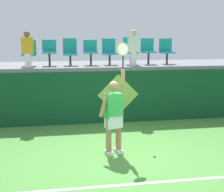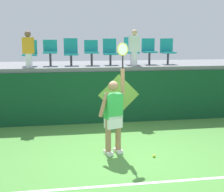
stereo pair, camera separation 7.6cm
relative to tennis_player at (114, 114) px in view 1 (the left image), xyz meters
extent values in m
plane|color=#478438|center=(0.19, -0.27, -0.93)|extent=(40.00, 40.00, 0.00)
cube|color=#0F4223|center=(0.19, 2.72, -0.14)|extent=(13.12, 0.20, 1.58)
cube|color=slate|center=(0.19, 4.02, 0.71)|extent=(13.12, 2.71, 0.12)
cube|color=white|center=(0.19, -1.59, -0.93)|extent=(11.80, 0.08, 0.01)
cube|color=white|center=(-0.13, -0.05, -0.89)|extent=(0.20, 0.29, 0.08)
cube|color=white|center=(0.12, 0.04, -0.89)|extent=(0.20, 0.29, 0.08)
cylinder|color=#A87A56|center=(-0.13, -0.05, -0.52)|extent=(0.13, 0.13, 0.83)
cylinder|color=#A87A56|center=(0.12, 0.04, -0.52)|extent=(0.13, 0.13, 0.83)
cube|color=white|center=(-0.01, 0.00, -0.18)|extent=(0.41, 0.33, 0.28)
cube|color=green|center=(-0.01, 0.00, 0.17)|extent=(0.43, 0.34, 0.55)
sphere|color=#A87A56|center=(-0.01, 0.00, 0.62)|extent=(0.22, 0.22, 0.22)
cylinder|color=#A87A56|center=(-0.23, -0.09, 0.23)|extent=(0.27, 0.18, 0.55)
cylinder|color=#A87A56|center=(0.22, 0.08, 0.69)|extent=(0.09, 0.09, 0.58)
cylinder|color=black|center=(0.22, 0.08, 1.13)|extent=(0.03, 0.03, 0.30)
torus|color=gold|center=(0.22, 0.08, 1.41)|extent=(0.27, 0.12, 0.28)
ellipsoid|color=silver|center=(0.22, 0.08, 1.41)|extent=(0.23, 0.10, 0.24)
sphere|color=#D1E533|center=(0.84, -0.38, -0.90)|extent=(0.07, 0.07, 0.07)
cylinder|color=white|center=(-2.08, 2.81, 0.89)|extent=(0.07, 0.07, 0.24)
cylinder|color=#38383D|center=(-2.05, 3.49, 0.93)|extent=(0.07, 0.07, 0.33)
cube|color=teal|center=(-2.05, 3.49, 1.12)|extent=(0.44, 0.42, 0.05)
cube|color=teal|center=(-2.05, 3.68, 1.36)|extent=(0.44, 0.04, 0.43)
cylinder|color=#38383D|center=(-1.43, 3.49, 0.96)|extent=(0.07, 0.07, 0.39)
cube|color=teal|center=(-1.43, 3.49, 1.18)|extent=(0.44, 0.42, 0.05)
cube|color=teal|center=(-1.43, 3.68, 1.39)|extent=(0.44, 0.04, 0.37)
cylinder|color=#38383D|center=(-0.78, 3.49, 0.93)|extent=(0.07, 0.07, 0.33)
cube|color=teal|center=(-0.78, 3.49, 1.12)|extent=(0.44, 0.42, 0.05)
cube|color=teal|center=(-0.78, 3.68, 1.39)|extent=(0.44, 0.04, 0.48)
cylinder|color=#38383D|center=(-0.12, 3.49, 0.96)|extent=(0.07, 0.07, 0.38)
cube|color=teal|center=(-0.12, 3.49, 1.17)|extent=(0.44, 0.42, 0.05)
cube|color=teal|center=(-0.12, 3.68, 1.38)|extent=(0.44, 0.04, 0.37)
cylinder|color=#38383D|center=(0.49, 3.49, 0.93)|extent=(0.07, 0.07, 0.33)
cube|color=teal|center=(0.49, 3.49, 1.13)|extent=(0.44, 0.42, 0.05)
cube|color=teal|center=(0.49, 3.68, 1.38)|extent=(0.44, 0.04, 0.46)
cylinder|color=#38383D|center=(1.19, 3.49, 0.95)|extent=(0.07, 0.07, 0.37)
cube|color=teal|center=(1.19, 3.49, 1.16)|extent=(0.44, 0.42, 0.05)
cube|color=teal|center=(1.19, 3.68, 1.42)|extent=(0.44, 0.04, 0.47)
cylinder|color=#38383D|center=(1.79, 3.49, 0.96)|extent=(0.07, 0.07, 0.38)
cube|color=teal|center=(1.79, 3.49, 1.18)|extent=(0.44, 0.42, 0.05)
cube|color=teal|center=(1.79, 3.68, 1.41)|extent=(0.44, 0.04, 0.42)
cylinder|color=#38383D|center=(2.43, 3.49, 0.95)|extent=(0.07, 0.07, 0.36)
cube|color=teal|center=(2.43, 3.49, 1.15)|extent=(0.44, 0.42, 0.05)
cube|color=teal|center=(2.43, 3.68, 1.40)|extent=(0.44, 0.04, 0.44)
cylinder|color=white|center=(1.19, 3.13, 0.99)|extent=(0.20, 0.20, 0.44)
cube|color=white|center=(1.19, 3.13, 1.46)|extent=(0.34, 0.20, 0.50)
sphere|color=#DBAD84|center=(1.19, 3.13, 1.80)|extent=(0.18, 0.18, 0.18)
cylinder|color=white|center=(-2.05, 3.10, 0.97)|extent=(0.20, 0.20, 0.42)
cube|color=orange|center=(-2.05, 3.10, 1.42)|extent=(0.34, 0.20, 0.48)
sphere|color=brown|center=(-2.05, 3.10, 1.75)|extent=(0.19, 0.19, 0.19)
cube|color=#0F4223|center=(0.60, 2.61, -0.93)|extent=(0.90, 0.01, 0.00)
plane|color=#8CC64C|center=(0.60, 2.61, -0.06)|extent=(1.27, 0.00, 1.27)
camera|label=1|loc=(-1.24, -6.89, 1.70)|focal=51.91mm
camera|label=2|loc=(-1.17, -6.90, 1.70)|focal=51.91mm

